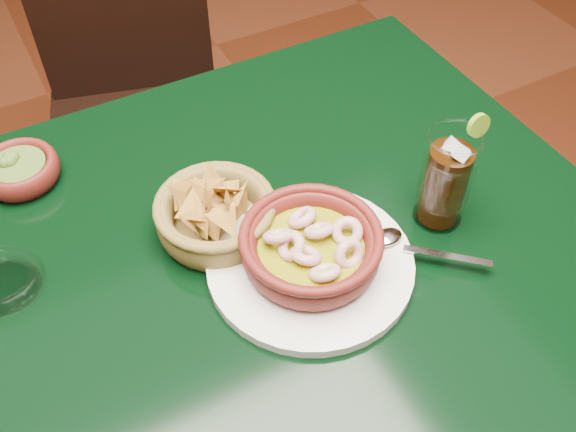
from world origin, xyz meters
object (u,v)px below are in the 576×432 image
dining_chair (137,106)px  shrimp_plate (311,251)px  cola_drink (446,180)px  chip_basket (216,215)px  dining_table (195,316)px

dining_chair → shrimp_plate: bearing=-88.7°
cola_drink → chip_basket: bearing=156.4°
shrimp_plate → chip_basket: 0.14m
dining_table → dining_chair: dining_chair is taller
shrimp_plate → chip_basket: chip_basket is taller
dining_table → chip_basket: (0.07, 0.05, 0.13)m
chip_basket → cola_drink: cola_drink is taller
chip_basket → dining_chair: bearing=84.4°
shrimp_plate → cola_drink: 0.21m
dining_chair → cola_drink: bearing=-74.2°
chip_basket → cola_drink: 0.31m
dining_chair → cola_drink: size_ratio=5.25×
dining_table → dining_chair: bearing=79.5°
dining_chair → chip_basket: dining_chair is taller
chip_basket → shrimp_plate: bearing=-55.2°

